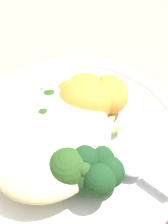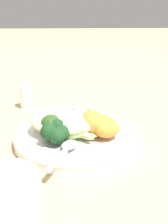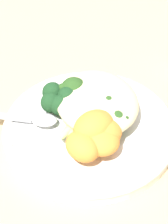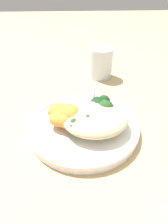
{
  "view_description": "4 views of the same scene",
  "coord_description": "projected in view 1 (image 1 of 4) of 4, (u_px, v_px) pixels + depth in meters",
  "views": [
    {
      "loc": [
        -0.2,
        -0.08,
        0.33
      ],
      "look_at": [
        0.02,
        -0.01,
        0.05
      ],
      "focal_mm": 60.0,
      "sensor_mm": 36.0,
      "label": 1
    },
    {
      "loc": [
        0.01,
        -0.54,
        0.27
      ],
      "look_at": [
        0.02,
        0.01,
        0.06
      ],
      "focal_mm": 50.0,
      "sensor_mm": 36.0,
      "label": 2
    },
    {
      "loc": [
        0.36,
        -0.08,
        0.39
      ],
      "look_at": [
        0.01,
        -0.01,
        0.05
      ],
      "focal_mm": 60.0,
      "sensor_mm": 36.0,
      "label": 3
    },
    {
      "loc": [
        0.03,
        0.29,
        0.27
      ],
      "look_at": [
        0.01,
        -0.01,
        0.04
      ],
      "focal_mm": 28.0,
      "sensor_mm": 36.0,
      "label": 4
    }
  ],
  "objects": [
    {
      "name": "spoon",
      "position": [
        139.0,
        171.0,
        0.35
      ],
      "size": [
        0.05,
        0.11,
        0.01
      ],
      "rotation": [
        0.0,
        0.0,
        4.35
      ],
      "color": "#B7B7BC",
      "rests_on": "plate"
    },
    {
      "name": "broccoli_stalk_5",
      "position": [
        91.0,
        166.0,
        0.34
      ],
      "size": [
        0.08,
        0.03,
        0.03
      ],
      "rotation": [
        0.0,
        0.0,
        3.24
      ],
      "color": "#ADC675",
      "rests_on": "plate"
    },
    {
      "name": "sweet_potato_chunk_0",
      "position": [
        88.0,
        104.0,
        0.38
      ],
      "size": [
        0.07,
        0.08,
        0.04
      ],
      "primitive_type": "ellipsoid",
      "rotation": [
        0.0,
        0.0,
        5.26
      ],
      "color": "orange",
      "rests_on": "plate"
    },
    {
      "name": "broccoli_stalk_3",
      "position": [
        54.0,
        148.0,
        0.35
      ],
      "size": [
        0.09,
        0.09,
        0.03
      ],
      "rotation": [
        0.0,
        0.0,
        2.42
      ],
      "color": "#ADC675",
      "rests_on": "plate"
    },
    {
      "name": "ground_plane",
      "position": [
        72.0,
        154.0,
        0.39
      ],
      "size": [
        4.0,
        4.0,
        0.0
      ],
      "primitive_type": "plane",
      "color": "tan"
    },
    {
      "name": "sweet_potato_chunk_1",
      "position": [
        84.0,
        96.0,
        0.39
      ],
      "size": [
        0.08,
        0.08,
        0.03
      ],
      "primitive_type": "ellipsoid",
      "rotation": [
        0.0,
        0.0,
        0.52
      ],
      "color": "orange",
      "rests_on": "plate"
    },
    {
      "name": "broccoli_stalk_1",
      "position": [
        54.0,
        124.0,
        0.37
      ],
      "size": [
        0.05,
        0.09,
        0.04
      ],
      "rotation": [
        0.0,
        0.0,
        1.88
      ],
      "color": "#ADC675",
      "rests_on": "plate"
    },
    {
      "name": "sweet_potato_chunk_3",
      "position": [
        110.0,
        94.0,
        0.39
      ],
      "size": [
        0.06,
        0.06,
        0.03
      ],
      "primitive_type": "ellipsoid",
      "rotation": [
        0.0,
        0.0,
        0.43
      ],
      "color": "orange",
      "rests_on": "plate"
    },
    {
      "name": "broccoli_stalk_4",
      "position": [
        72.0,
        164.0,
        0.34
      ],
      "size": [
        0.11,
        0.05,
        0.04
      ],
      "rotation": [
        0.0,
        0.0,
        2.92
      ],
      "color": "#ADC675",
      "rests_on": "plate"
    },
    {
      "name": "broccoli_stalk_2",
      "position": [
        64.0,
        136.0,
        0.36
      ],
      "size": [
        0.06,
        0.08,
        0.03
      ],
      "rotation": [
        0.0,
        0.0,
        2.17
      ],
      "color": "#ADC675",
      "rests_on": "plate"
    },
    {
      "name": "sweet_potato_chunk_2",
      "position": [
        79.0,
        101.0,
        0.38
      ],
      "size": [
        0.07,
        0.07,
        0.03
      ],
      "primitive_type": "ellipsoid",
      "rotation": [
        0.0,
        0.0,
        4.23
      ],
      "color": "orange",
      "rests_on": "plate"
    },
    {
      "name": "plate",
      "position": [
        76.0,
        143.0,
        0.39
      ],
      "size": [
        0.24,
        0.24,
        0.02
      ],
      "color": "white",
      "rests_on": "ground_plane"
    },
    {
      "name": "quinoa_mound",
      "position": [
        49.0,
        139.0,
        0.35
      ],
      "size": [
        0.14,
        0.12,
        0.04
      ],
      "primitive_type": "ellipsoid",
      "color": "beige",
      "rests_on": "plate"
    },
    {
      "name": "kale_tuft",
      "position": [
        94.0,
        170.0,
        0.33
      ],
      "size": [
        0.05,
        0.05,
        0.04
      ],
      "color": "#193D1E",
      "rests_on": "plate"
    },
    {
      "name": "broccoli_stalk_0",
      "position": [
        60.0,
        110.0,
        0.38
      ],
      "size": [
        0.04,
        0.09,
        0.03
      ],
      "rotation": [
        0.0,
        0.0,
        1.45
      ],
      "color": "#ADC675",
      "rests_on": "plate"
    }
  ]
}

